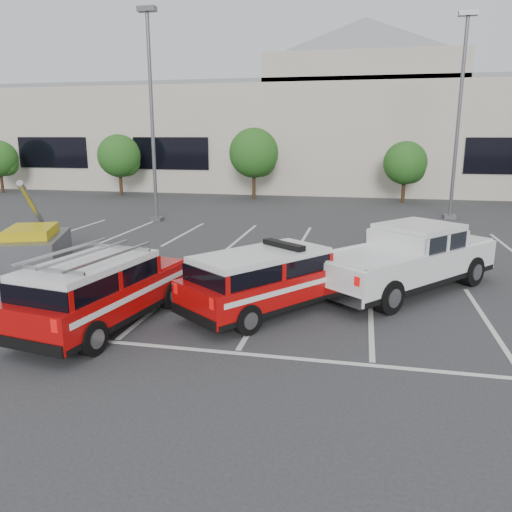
{
  "coord_description": "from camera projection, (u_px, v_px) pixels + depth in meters",
  "views": [
    {
      "loc": [
        2.33,
        -11.95,
        4.31
      ],
      "look_at": [
        -0.46,
        1.24,
        1.05
      ],
      "focal_mm": 35.0,
      "sensor_mm": 36.0,
      "label": 1
    }
  ],
  "objects": [
    {
      "name": "tree_mid_left",
      "position": [
        255.0,
        155.0,
        34.08
      ],
      "size": [
        3.37,
        3.37,
        4.85
      ],
      "color": "#3F2B19",
      "rests_on": "ground"
    },
    {
      "name": "ladder_suv",
      "position": [
        101.0,
        296.0,
        11.45
      ],
      "size": [
        2.59,
        4.91,
        1.84
      ],
      "rotation": [
        0.0,
        0.0,
        -0.17
      ],
      "color": "#A80808",
      "rests_on": "ground"
    },
    {
      "name": "utility_rig",
      "position": [
        29.0,
        248.0,
        16.95
      ],
      "size": [
        3.06,
        4.07,
        2.93
      ],
      "rotation": [
        0.0,
        0.0,
        0.38
      ],
      "color": "#59595E",
      "rests_on": "ground"
    },
    {
      "name": "tree_mid_right",
      "position": [
        406.0,
        164.0,
        32.2
      ],
      "size": [
        2.77,
        2.77,
        3.99
      ],
      "color": "#3F2B19",
      "rests_on": "ground"
    },
    {
      "name": "light_pole_left",
      "position": [
        152.0,
        117.0,
        24.65
      ],
      "size": [
        0.9,
        0.6,
        10.24
      ],
      "color": "#59595E",
      "rests_on": "ground"
    },
    {
      "name": "white_pickup",
      "position": [
        406.0,
        265.0,
        14.17
      ],
      "size": [
        5.5,
        5.98,
        1.86
      ],
      "rotation": [
        0.0,
        0.0,
        -0.7
      ],
      "color": "silver",
      "rests_on": "ground"
    },
    {
      "name": "ground",
      "position": [
        263.0,
        307.0,
        12.85
      ],
      "size": [
        120.0,
        120.0,
        0.0
      ],
      "primitive_type": "plane",
      "color": "#2E2E30",
      "rests_on": "ground"
    },
    {
      "name": "fire_chief_suv",
      "position": [
        271.0,
        284.0,
        12.47
      ],
      "size": [
        4.36,
        4.93,
        1.71
      ],
      "rotation": [
        0.0,
        0.0,
        -0.66
      ],
      "color": "#A80808",
      "rests_on": "ground"
    },
    {
      "name": "convention_building",
      "position": [
        339.0,
        131.0,
        42.0
      ],
      "size": [
        60.0,
        16.99,
        13.2
      ],
      "color": "beige",
      "rests_on": "ground"
    },
    {
      "name": "light_pole_mid",
      "position": [
        459.0,
        118.0,
        25.44
      ],
      "size": [
        0.9,
        0.6,
        10.24
      ],
      "color": "#59595E",
      "rests_on": "ground"
    },
    {
      "name": "tree_left",
      "position": [
        121.0,
        157.0,
        36.16
      ],
      "size": [
        3.07,
        3.07,
        4.42
      ],
      "color": "#3F2B19",
      "rests_on": "ground"
    },
    {
      "name": "tree_far_left",
      "position": [
        1.0,
        160.0,
        38.23
      ],
      "size": [
        2.77,
        2.77,
        3.99
      ],
      "color": "#3F2B19",
      "rests_on": "ground"
    },
    {
      "name": "stall_markings",
      "position": [
        289.0,
        264.0,
        17.12
      ],
      "size": [
        23.0,
        15.0,
        0.01
      ],
      "primitive_type": "cube",
      "color": "silver",
      "rests_on": "ground"
    }
  ]
}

